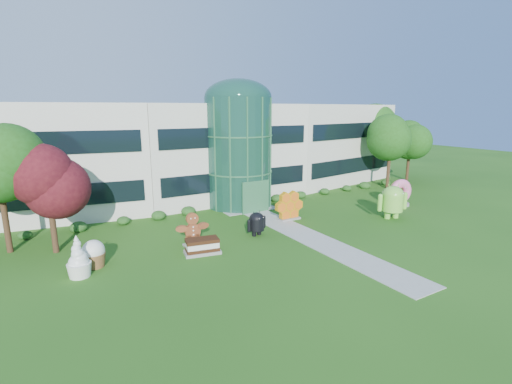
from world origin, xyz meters
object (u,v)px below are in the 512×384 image
donut (399,192)px  gingerbread (193,229)px  android_black (257,222)px  android_green (393,199)px

donut → gingerbread: 20.52m
android_black → donut: (15.85, 0.54, 0.26)m
android_black → gingerbread: 4.69m
android_green → gingerbread: android_green is taller
android_green → donut: (4.08, 2.57, -0.34)m
android_black → donut: size_ratio=0.79×
android_black → donut: 15.86m
android_green → donut: size_ratio=1.27×
gingerbread → android_black: bearing=-1.7°
android_green → donut: android_green is taller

